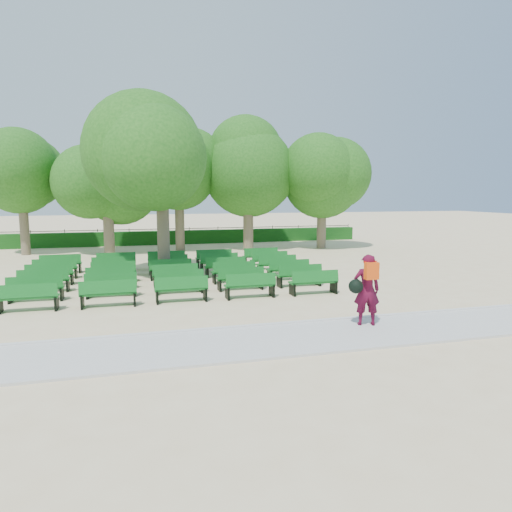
{
  "coord_description": "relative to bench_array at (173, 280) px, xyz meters",
  "views": [
    {
      "loc": [
        -2.78,
        -17.03,
        3.38
      ],
      "look_at": [
        1.58,
        -1.0,
        1.1
      ],
      "focal_mm": 32.0,
      "sensor_mm": 36.0,
      "label": 1
    }
  ],
  "objects": [
    {
      "name": "paving",
      "position": [
        1.36,
        -7.79,
        -0.06
      ],
      "size": [
        30.0,
        2.2,
        0.06
      ],
      "primitive_type": "cube",
      "color": "beige",
      "rests_on": "ground"
    },
    {
      "name": "ground",
      "position": [
        1.36,
        -0.39,
        -0.09
      ],
      "size": [
        120.0,
        120.0,
        0.0
      ],
      "primitive_type": "plane",
      "color": "beige"
    },
    {
      "name": "tree_among",
      "position": [
        -0.24,
        1.08,
        4.24
      ],
      "size": [
        4.68,
        4.68,
        6.45
      ],
      "color": "brown",
      "rests_on": "ground"
    },
    {
      "name": "curb",
      "position": [
        1.36,
        -6.64,
        -0.04
      ],
      "size": [
        30.0,
        0.12,
        0.1
      ],
      "primitive_type": "cube",
      "color": "silver",
      "rests_on": "ground"
    },
    {
      "name": "fence",
      "position": [
        1.36,
        14.01,
        -0.09
      ],
      "size": [
        26.0,
        0.1,
        1.02
      ],
      "primitive_type": null,
      "color": "black",
      "rests_on": "ground"
    },
    {
      "name": "person",
      "position": [
        4.21,
        -7.29,
        0.91
      ],
      "size": [
        0.9,
        0.59,
        1.81
      ],
      "rotation": [
        0.0,
        0.0,
        2.87
      ],
      "color": "#4D0B22",
      "rests_on": "ground"
    },
    {
      "name": "hedge",
      "position": [
        1.36,
        13.61,
        0.36
      ],
      "size": [
        26.0,
        0.7,
        0.9
      ],
      "primitive_type": "cube",
      "color": "#154D15",
      "rests_on": "ground"
    },
    {
      "name": "tree_line",
      "position": [
        1.36,
        9.61,
        -0.09
      ],
      "size": [
        21.8,
        6.8,
        7.04
      ],
      "primitive_type": null,
      "color": "#28661B",
      "rests_on": "ground"
    },
    {
      "name": "bench_array",
      "position": [
        0.0,
        0.0,
        0.0
      ],
      "size": [
        1.66,
        0.55,
        1.04
      ],
      "rotation": [
        0.0,
        0.0,
        0.02
      ],
      "color": "#11661E",
      "rests_on": "ground"
    }
  ]
}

